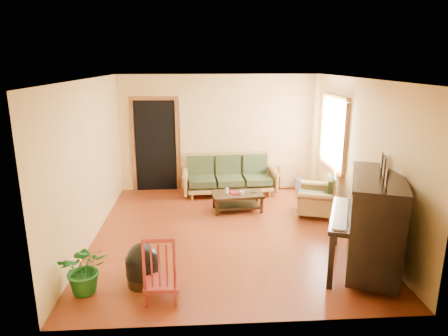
{
  "coord_description": "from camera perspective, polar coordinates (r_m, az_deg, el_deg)",
  "views": [
    {
      "loc": [
        -0.47,
        -6.39,
        2.87
      ],
      "look_at": [
        -0.05,
        0.2,
        1.1
      ],
      "focal_mm": 32.0,
      "sensor_mm": 36.0,
      "label": 1
    }
  ],
  "objects": [
    {
      "name": "footstool",
      "position": [
        5.53,
        -11.45,
        -13.97
      ],
      "size": [
        0.6,
        0.6,
        0.43
      ],
      "primitive_type": "cylinder",
      "rotation": [
        0.0,
        0.0,
        -0.43
      ],
      "color": "black",
      "rests_on": "floor"
    },
    {
      "name": "leaning_frame",
      "position": [
        9.4,
        9.19,
        -1.17
      ],
      "size": [
        0.43,
        0.13,
        0.56
      ],
      "primitive_type": "cube",
      "rotation": [
        0.0,
        0.0,
        0.09
      ],
      "color": "#AE783A",
      "rests_on": "floor"
    },
    {
      "name": "doorway",
      "position": [
        9.11,
        -9.74,
        3.11
      ],
      "size": [
        1.08,
        0.16,
        2.05
      ],
      "primitive_type": "cube",
      "color": "black",
      "rests_on": "floor"
    },
    {
      "name": "window",
      "position": [
        8.25,
        15.44,
        4.92
      ],
      "size": [
        0.12,
        1.36,
        1.46
      ],
      "primitive_type": "cube",
      "color": "white",
      "rests_on": "right_wall"
    },
    {
      "name": "remote",
      "position": [
        7.9,
        4.17,
        -3.52
      ],
      "size": [
        0.14,
        0.06,
        0.01
      ],
      "primitive_type": "cube",
      "rotation": [
        0.0,
        0.0,
        0.22
      ],
      "color": "black",
      "rests_on": "coffee_table"
    },
    {
      "name": "coffee_table",
      "position": [
        7.92,
        1.93,
        -4.87
      ],
      "size": [
        1.03,
        0.63,
        0.36
      ],
      "primitive_type": "cube",
      "rotation": [
        0.0,
        0.0,
        0.1
      ],
      "color": "black",
      "rests_on": "floor"
    },
    {
      "name": "piano",
      "position": [
        5.93,
        20.65,
        -7.55
      ],
      "size": [
        1.43,
        1.8,
        1.38
      ],
      "primitive_type": "cube",
      "rotation": [
        0.0,
        0.0,
        -0.38
      ],
      "color": "black",
      "rests_on": "floor"
    },
    {
      "name": "glass_jar",
      "position": [
        7.81,
        2.57,
        -3.54
      ],
      "size": [
        0.11,
        0.11,
        0.06
      ],
      "primitive_type": "cylinder",
      "rotation": [
        0.0,
        0.0,
        -0.3
      ],
      "color": "silver",
      "rests_on": "coffee_table"
    },
    {
      "name": "floor",
      "position": [
        7.02,
        0.54,
        -9.13
      ],
      "size": [
        5.0,
        5.0,
        0.0
      ],
      "primitive_type": "plane",
      "color": "#5C1F0C",
      "rests_on": "ground"
    },
    {
      "name": "ceramic_crock",
      "position": [
        9.32,
        10.79,
        -2.3
      ],
      "size": [
        0.3,
        0.3,
        0.28
      ],
      "primitive_type": "cylinder",
      "rotation": [
        0.0,
        0.0,
        -0.43
      ],
      "color": "#314195",
      "rests_on": "floor"
    },
    {
      "name": "armchair",
      "position": [
        7.85,
        12.96,
        -3.63
      ],
      "size": [
        1.0,
        1.03,
        0.82
      ],
      "primitive_type": "cube",
      "rotation": [
        0.0,
        0.0,
        -0.32
      ],
      "color": "olive",
      "rests_on": "floor"
    },
    {
      "name": "sofa",
      "position": [
        8.8,
        0.79,
        -1.02
      ],
      "size": [
        2.09,
        0.97,
        0.88
      ],
      "primitive_type": "cube",
      "rotation": [
        0.0,
        0.0,
        0.06
      ],
      "color": "olive",
      "rests_on": "floor"
    },
    {
      "name": "red_chair",
      "position": [
        5.08,
        -8.98,
        -13.68
      ],
      "size": [
        0.42,
        0.46,
        0.89
      ],
      "primitive_type": "cube",
      "rotation": [
        0.0,
        0.0,
        -0.01
      ],
      "color": "maroon",
      "rests_on": "floor"
    },
    {
      "name": "book",
      "position": [
        7.81,
        1.04,
        -3.67
      ],
      "size": [
        0.23,
        0.25,
        0.02
      ],
      "primitive_type": "imported",
      "rotation": [
        0.0,
        0.0,
        0.47
      ],
      "color": "maroon",
      "rests_on": "coffee_table"
    },
    {
      "name": "candle",
      "position": [
        7.85,
        0.44,
        -3.24
      ],
      "size": [
        0.07,
        0.07,
        0.11
      ],
      "primitive_type": "cylinder",
      "rotation": [
        0.0,
        0.0,
        -0.17
      ],
      "color": "silver",
      "rests_on": "coffee_table"
    },
    {
      "name": "potted_plant",
      "position": [
        5.49,
        -19.21,
        -13.38
      ],
      "size": [
        0.66,
        0.59,
        0.67
      ],
      "primitive_type": "imported",
      "rotation": [
        0.0,
        0.0,
        0.12
      ],
      "color": "#1B601D",
      "rests_on": "floor"
    }
  ]
}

